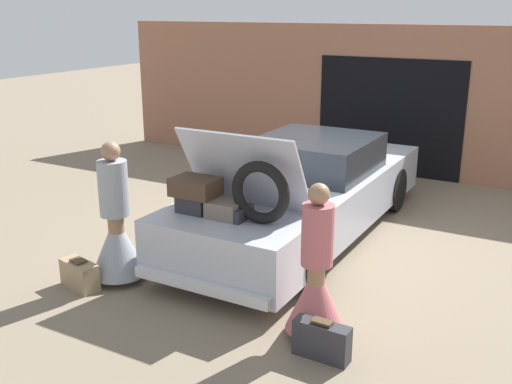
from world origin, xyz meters
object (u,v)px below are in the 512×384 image
at_px(car, 305,192).
at_px(suitcase_beside_right_person, 322,340).
at_px(person_left, 117,233).
at_px(suitcase_beside_left_person, 80,275).
at_px(person_right, 316,284).

xyz_separation_m(car, suitcase_beside_right_person, (1.48, -2.83, -0.44)).
relative_size(car, person_left, 3.16).
relative_size(person_left, suitcase_beside_left_person, 3.04).
bearing_deg(suitcase_beside_left_person, car, 62.06).
height_order(car, person_left, car).
bearing_deg(car, person_right, -63.07).
relative_size(car, suitcase_beside_right_person, 9.83).
relative_size(person_right, suitcase_beside_right_person, 2.90).
height_order(person_right, suitcase_beside_right_person, person_right).
relative_size(person_left, person_right, 1.07).
bearing_deg(person_right, car, 13.94).
bearing_deg(person_left, person_right, 94.72).
distance_m(person_right, suitcase_beside_right_person, 0.55).
xyz_separation_m(person_left, person_right, (2.53, -0.03, -0.04)).
xyz_separation_m(car, person_left, (-1.27, -2.47, -0.02)).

